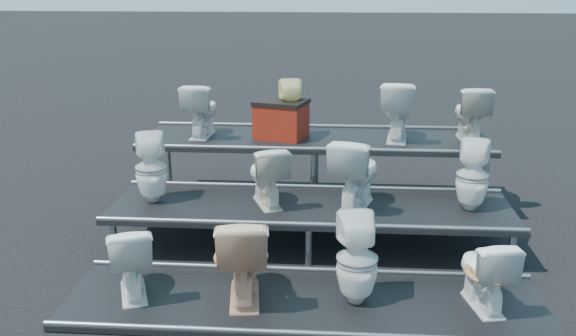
# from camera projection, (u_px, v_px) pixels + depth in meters

# --- Properties ---
(ground) EXTENTS (80.00, 80.00, 0.00)m
(ground) POSITION_uv_depth(u_px,v_px,m) (310.00, 245.00, 6.89)
(ground) COLOR black
(ground) RESTS_ON ground
(tier_front) EXTENTS (4.20, 1.20, 0.06)m
(tier_front) POSITION_uv_depth(u_px,v_px,m) (304.00, 302.00, 5.64)
(tier_front) COLOR black
(tier_front) RESTS_ON ground
(tier_mid) EXTENTS (4.20, 1.20, 0.46)m
(tier_mid) POSITION_uv_depth(u_px,v_px,m) (310.00, 225.00, 6.82)
(tier_mid) COLOR black
(tier_mid) RESTS_ON ground
(tier_back) EXTENTS (4.20, 1.20, 0.86)m
(tier_back) POSITION_uv_depth(u_px,v_px,m) (315.00, 171.00, 8.00)
(tier_back) COLOR black
(tier_back) RESTS_ON ground
(toilet_0) EXTENTS (0.58, 0.75, 0.67)m
(toilet_0) POSITION_uv_depth(u_px,v_px,m) (130.00, 259.00, 5.64)
(toilet_0) COLOR white
(toilet_0) RESTS_ON tier_front
(toilet_1) EXTENTS (0.54, 0.83, 0.79)m
(toilet_1) POSITION_uv_depth(u_px,v_px,m) (243.00, 256.00, 5.55)
(toilet_1) COLOR #EBB28D
(toilet_1) RESTS_ON tier_front
(toilet_2) EXTENTS (0.40, 0.41, 0.80)m
(toilet_2) POSITION_uv_depth(u_px,v_px,m) (357.00, 259.00, 5.49)
(toilet_2) COLOR white
(toilet_2) RESTS_ON tier_front
(toilet_3) EXTENTS (0.48, 0.70, 0.65)m
(toilet_3) POSITION_uv_depth(u_px,v_px,m) (485.00, 272.00, 5.43)
(toilet_3) COLOR white
(toilet_3) RESTS_ON tier_front
(toilet_4) EXTENTS (0.41, 0.41, 0.74)m
(toilet_4) POSITION_uv_depth(u_px,v_px,m) (151.00, 168.00, 6.76)
(toilet_4) COLOR white
(toilet_4) RESTS_ON tier_mid
(toilet_5) EXTENTS (0.56, 0.72, 0.65)m
(toilet_5) POSITION_uv_depth(u_px,v_px,m) (267.00, 175.00, 6.69)
(toilet_5) COLOR beige
(toilet_5) RESTS_ON tier_mid
(toilet_6) EXTENTS (0.63, 0.83, 0.75)m
(toilet_6) POSITION_uv_depth(u_px,v_px,m) (356.00, 172.00, 6.61)
(toilet_6) COLOR white
(toilet_6) RESTS_ON tier_mid
(toilet_7) EXTENTS (0.40, 0.41, 0.73)m
(toilet_7) POSITION_uv_depth(u_px,v_px,m) (473.00, 176.00, 6.53)
(toilet_7) COLOR white
(toilet_7) RESTS_ON tier_mid
(toilet_8) EXTENTS (0.42, 0.67, 0.66)m
(toilet_8) POSITION_uv_depth(u_px,v_px,m) (201.00, 110.00, 7.88)
(toilet_8) COLOR white
(toilet_8) RESTS_ON tier_back
(toilet_9) EXTENTS (0.36, 0.37, 0.71)m
(toilet_9) POSITION_uv_depth(u_px,v_px,m) (291.00, 109.00, 7.79)
(toilet_9) COLOR #F5E79F
(toilet_9) RESTS_ON tier_back
(toilet_10) EXTENTS (0.49, 0.75, 0.72)m
(toilet_10) POSITION_uv_depth(u_px,v_px,m) (397.00, 110.00, 7.70)
(toilet_10) COLOR white
(toilet_10) RESTS_ON tier_back
(toilet_11) EXTENTS (0.41, 0.68, 0.67)m
(toilet_11) POSITION_uv_depth(u_px,v_px,m) (470.00, 113.00, 7.65)
(toilet_11) COLOR beige
(toilet_11) RESTS_ON tier_back
(red_crate) EXTENTS (0.68, 0.61, 0.41)m
(red_crate) POSITION_uv_depth(u_px,v_px,m) (281.00, 121.00, 7.82)
(red_crate) COLOR maroon
(red_crate) RESTS_ON tier_back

